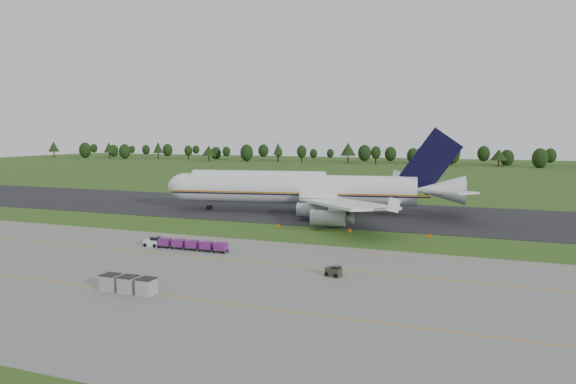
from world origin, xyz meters
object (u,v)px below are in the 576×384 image
at_px(aircraft, 303,188).
at_px(baggage_train, 184,244).
at_px(edge_markers, 350,231).
at_px(uld_row, 128,284).
at_px(utility_cart, 333,272).

height_order(aircraft, baggage_train, aircraft).
bearing_deg(baggage_train, edge_markers, 50.33).
bearing_deg(baggage_train, uld_row, -72.79).
bearing_deg(edge_markers, baggage_train, -129.67).
xyz_separation_m(aircraft, utility_cart, (22.67, -50.53, -4.77)).
bearing_deg(baggage_train, aircraft, 86.03).
bearing_deg(uld_row, utility_cart, 38.67).
xyz_separation_m(utility_cart, uld_row, (-18.87, -15.10, 0.42)).
height_order(baggage_train, uld_row, uld_row).
height_order(aircraft, edge_markers, aircraft).
height_order(baggage_train, edge_markers, baggage_train).
height_order(utility_cart, uld_row, uld_row).
bearing_deg(utility_cart, edge_markers, 101.68).
relative_size(baggage_train, uld_row, 2.13).
bearing_deg(baggage_train, utility_cart, -15.08).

